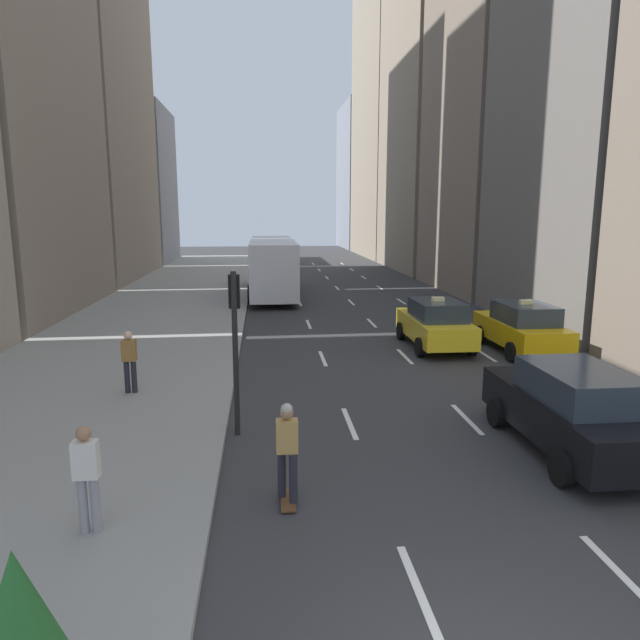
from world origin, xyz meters
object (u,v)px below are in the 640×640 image
(city_bus, at_px, (272,265))
(sedan_black_near, at_px, (572,409))
(pedestrian_near_curb, at_px, (87,474))
(pedestrian_mid_block, at_px, (129,359))
(taxi_lead, at_px, (522,327))
(taxi_second, at_px, (435,323))
(traffic_light_pole, at_px, (235,326))
(skateboarder, at_px, (287,449))

(city_bus, bearing_deg, sedan_black_near, -76.48)
(pedestrian_near_curb, bearing_deg, pedestrian_mid_block, 97.65)
(sedan_black_near, height_order, pedestrian_near_curb, sedan_black_near)
(taxi_lead, bearing_deg, pedestrian_near_curb, -137.24)
(taxi_lead, distance_m, pedestrian_mid_block, 13.03)
(taxi_lead, relative_size, pedestrian_mid_block, 2.67)
(taxi_second, xyz_separation_m, sedan_black_near, (0.00, -9.25, 0.03))
(taxi_second, distance_m, sedan_black_near, 9.25)
(city_bus, xyz_separation_m, pedestrian_mid_block, (-4.02, -18.91, -0.72))
(taxi_second, height_order, pedestrian_mid_block, taxi_second)
(taxi_second, height_order, sedan_black_near, taxi_second)
(taxi_second, bearing_deg, pedestrian_near_curb, -126.93)
(sedan_black_near, bearing_deg, traffic_light_pole, 165.84)
(pedestrian_mid_block, bearing_deg, taxi_second, 26.60)
(skateboarder, bearing_deg, sedan_black_near, 14.60)
(taxi_second, relative_size, skateboarder, 2.52)
(taxi_lead, height_order, taxi_second, same)
(pedestrian_near_curb, xyz_separation_m, pedestrian_mid_block, (-0.91, 6.78, 0.00))
(skateboarder, relative_size, pedestrian_near_curb, 1.06)
(sedan_black_near, relative_size, traffic_light_pole, 1.30)
(sedan_black_near, height_order, pedestrian_mid_block, sedan_black_near)
(taxi_lead, height_order, pedestrian_mid_block, taxi_lead)
(taxi_lead, distance_m, traffic_light_pole, 11.71)
(city_bus, distance_m, pedestrian_mid_block, 19.35)
(traffic_light_pole, bearing_deg, taxi_lead, 34.63)
(taxi_second, bearing_deg, skateboarder, -118.26)
(sedan_black_near, distance_m, pedestrian_mid_block, 10.60)
(sedan_black_near, xyz_separation_m, skateboarder, (-5.78, -1.51, 0.05))
(city_bus, relative_size, traffic_light_pole, 3.23)
(sedan_black_near, xyz_separation_m, pedestrian_near_curb, (-8.72, -2.36, 0.15))
(city_bus, relative_size, skateboarder, 6.65)
(pedestrian_near_curb, distance_m, pedestrian_mid_block, 6.84)
(taxi_lead, xyz_separation_m, pedestrian_mid_block, (-12.44, -3.87, 0.19))
(skateboarder, xyz_separation_m, pedestrian_mid_block, (-3.85, 5.93, 0.10))
(traffic_light_pole, bearing_deg, taxi_second, 48.19)
(sedan_black_near, bearing_deg, taxi_lead, 71.35)
(pedestrian_mid_block, bearing_deg, skateboarder, -56.97)
(traffic_light_pole, bearing_deg, sedan_black_near, -14.16)
(skateboarder, bearing_deg, taxi_second, 61.74)
(taxi_lead, bearing_deg, pedestrian_mid_block, -162.70)
(city_bus, height_order, traffic_light_pole, traffic_light_pole)
(taxi_second, distance_m, city_bus, 15.19)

